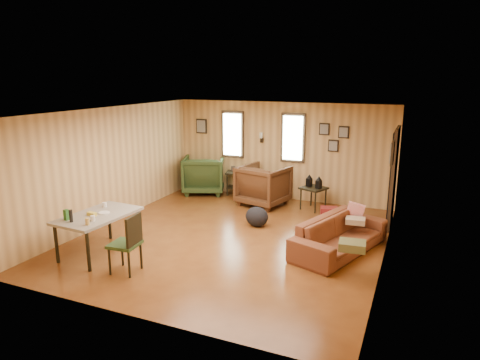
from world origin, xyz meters
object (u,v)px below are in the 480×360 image
(sofa, at_px, (340,229))
(side_table, at_px, (314,186))
(recliner_green, at_px, (204,173))
(recliner_brown, at_px, (264,183))
(end_table, at_px, (238,178))
(dining_table, at_px, (98,218))

(sofa, bearing_deg, side_table, 43.97)
(sofa, bearing_deg, recliner_green, 77.28)
(side_table, bearing_deg, recliner_brown, -175.00)
(end_table, height_order, side_table, side_table)
(recliner_brown, distance_m, recliner_green, 1.87)
(sofa, relative_size, side_table, 2.56)
(recliner_green, xyz_separation_m, end_table, (0.88, 0.23, -0.12))
(end_table, distance_m, side_table, 2.20)
(end_table, bearing_deg, recliner_green, -165.42)
(recliner_brown, distance_m, side_table, 1.19)
(sofa, relative_size, recliner_green, 1.96)
(end_table, xyz_separation_m, dining_table, (-0.67, -4.49, 0.24))
(end_table, xyz_separation_m, side_table, (2.12, -0.54, 0.14))
(end_table, distance_m, dining_table, 4.55)
(sofa, height_order, side_table, sofa)
(sofa, distance_m, side_table, 2.44)
(sofa, bearing_deg, recliner_brown, 65.59)
(recliner_brown, xyz_separation_m, recliner_green, (-1.82, 0.41, 0.00))
(recliner_green, xyz_separation_m, dining_table, (0.21, -4.26, 0.12))
(sofa, distance_m, recliner_brown, 3.05)
(recliner_brown, height_order, side_table, recliner_brown)
(sofa, distance_m, recliner_green, 4.74)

